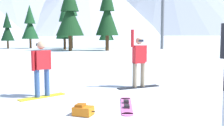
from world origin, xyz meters
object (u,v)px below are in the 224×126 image
(pine_tree_young, at_px, (107,13))
(pine_tree_tall, at_px, (70,13))
(pine_tree_slender, at_px, (7,29))
(pine_tree_short, at_px, (71,17))
(pine_tree_leaning, at_px, (30,25))
(pine_tree_broad, at_px, (64,23))
(snowboarder_midground, at_px, (42,68))
(backpack_orange, at_px, (83,110))
(loose_snowboard_near_left, at_px, (126,105))
(snowboarder_background, at_px, (139,60))
(pine_tree_twin, at_px, (106,28))

(pine_tree_young, distance_m, pine_tree_tall, 3.89)
(pine_tree_slender, xyz_separation_m, pine_tree_short, (7.31, -1.53, 1.39))
(pine_tree_leaning, height_order, pine_tree_broad, pine_tree_broad)
(snowboarder_midground, bearing_deg, backpack_orange, -72.29)
(loose_snowboard_near_left, xyz_separation_m, pine_tree_leaning, (-0.58, 28.81, 2.84))
(snowboarder_background, bearing_deg, pine_tree_young, 74.32)
(pine_tree_leaning, distance_m, pine_tree_slender, 2.64)
(pine_tree_young, bearing_deg, pine_tree_tall, 164.92)
(snowboarder_background, height_order, pine_tree_slender, pine_tree_slender)
(pine_tree_slender, bearing_deg, pine_tree_tall, -45.49)
(pine_tree_young, xyz_separation_m, pine_tree_twin, (1.38, 4.35, -1.55))
(backpack_orange, bearing_deg, pine_tree_young, 69.77)
(pine_tree_broad, bearing_deg, pine_tree_young, -41.39)
(pine_tree_slender, bearing_deg, pine_tree_young, -36.32)
(snowboarder_midground, distance_m, pine_tree_young, 21.78)
(snowboarder_midground, bearing_deg, pine_tree_young, 66.00)
(snowboarder_background, xyz_separation_m, backpack_orange, (-2.65, -2.58, -0.84))
(pine_tree_leaning, xyz_separation_m, pine_tree_twin, (8.75, -2.97, -0.42))
(pine_tree_broad, bearing_deg, pine_tree_slender, 147.34)
(pine_tree_slender, relative_size, pine_tree_broad, 0.79)
(snowboarder_midground, bearing_deg, pine_tree_twin, 67.11)
(backpack_orange, xyz_separation_m, pine_tree_tall, (4.31, 22.91, 3.82))
(backpack_orange, distance_m, pine_tree_twin, 27.99)
(pine_tree_young, bearing_deg, pine_tree_twin, 72.38)
(loose_snowboard_near_left, xyz_separation_m, pine_tree_young, (6.79, 21.49, 3.96))
(loose_snowboard_near_left, distance_m, pine_tree_short, 27.84)
(loose_snowboard_near_left, xyz_separation_m, pine_tree_broad, (2.90, 24.92, 2.97))
(snowboarder_midground, bearing_deg, pine_tree_slender, 92.52)
(pine_tree_young, height_order, pine_tree_short, pine_tree_young)
(pine_tree_leaning, relative_size, pine_tree_tall, 0.73)
(pine_tree_young, height_order, pine_tree_slender, pine_tree_young)
(pine_tree_twin, xyz_separation_m, pine_tree_broad, (-5.28, -0.92, 0.55))
(pine_tree_leaning, relative_size, pine_tree_short, 0.76)
(snowboarder_midground, height_order, snowboarder_background, snowboarder_background)
(backpack_orange, height_order, pine_tree_short, pine_tree_short)
(pine_tree_leaning, height_order, pine_tree_short, pine_tree_short)
(pine_tree_slender, height_order, pine_tree_tall, pine_tree_tall)
(snowboarder_midground, bearing_deg, snowboarder_background, 6.50)
(backpack_orange, height_order, pine_tree_twin, pine_tree_twin)
(pine_tree_short, bearing_deg, pine_tree_leaning, 162.02)
(pine_tree_broad, bearing_deg, loose_snowboard_near_left, -96.64)
(loose_snowboard_near_left, height_order, backpack_orange, backpack_orange)
(loose_snowboard_near_left, relative_size, backpack_orange, 3.40)
(pine_tree_young, distance_m, pine_tree_slender, 12.46)
(pine_tree_broad, bearing_deg, pine_tree_twin, 9.86)
(pine_tree_leaning, relative_size, pine_tree_slender, 1.21)
(pine_tree_slender, distance_m, pine_tree_broad, 7.23)
(pine_tree_young, bearing_deg, pine_tree_leaning, 135.19)
(backpack_orange, distance_m, pine_tree_broad, 25.83)
(snowboarder_midground, distance_m, pine_tree_short, 26.37)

